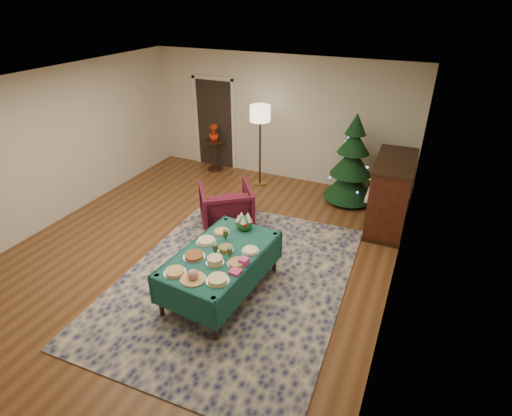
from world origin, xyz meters
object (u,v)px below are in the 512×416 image
at_px(side_table, 215,156).
at_px(piano, 390,194).
at_px(potted_plant, 214,136).
at_px(christmas_tree, 352,164).
at_px(armchair, 226,205).
at_px(gift_box, 244,261).
at_px(floor_lamp, 260,118).
at_px(buffet_table, 221,261).

distance_m(side_table, piano, 4.27).
distance_m(potted_plant, christmas_tree, 3.30).
relative_size(armchair, potted_plant, 2.27).
distance_m(gift_box, floor_lamp, 3.99).
bearing_deg(side_table, armchair, -56.19).
bearing_deg(gift_box, floor_lamp, 110.71).
xyz_separation_m(floor_lamp, side_table, (-1.31, 0.31, -1.14)).
bearing_deg(buffet_table, piano, 57.38).
relative_size(floor_lamp, piano, 1.17).
relative_size(floor_lamp, potted_plant, 4.45).
relative_size(buffet_table, potted_plant, 4.66).
relative_size(buffet_table, floor_lamp, 1.05).
xyz_separation_m(side_table, christmas_tree, (3.29, -0.30, 0.47)).
relative_size(gift_box, floor_lamp, 0.06).
relative_size(potted_plant, christmas_tree, 0.22).
relative_size(armchair, floor_lamp, 0.51).
xyz_separation_m(buffet_table, side_table, (-2.29, 3.87, -0.20)).
xyz_separation_m(armchair, floor_lamp, (-0.19, 1.93, 1.05)).
bearing_deg(armchair, side_table, -93.07).
relative_size(side_table, potted_plant, 1.84).
bearing_deg(armchair, potted_plant, -93.07).
bearing_deg(floor_lamp, buffet_table, -74.61).
bearing_deg(floor_lamp, side_table, 166.69).
height_order(side_table, christmas_tree, christmas_tree).
relative_size(potted_plant, piano, 0.26).
bearing_deg(armchair, buffet_table, 79.02).
distance_m(gift_box, armchair, 2.13).
bearing_deg(gift_box, armchair, 124.62).
height_order(floor_lamp, christmas_tree, christmas_tree).
height_order(armchair, floor_lamp, floor_lamp).
height_order(armchair, side_table, armchair).
height_order(gift_box, floor_lamp, floor_lamp).
bearing_deg(floor_lamp, piano, -13.20).
distance_m(buffet_table, christmas_tree, 3.72).
bearing_deg(floor_lamp, potted_plant, 166.69).
bearing_deg(potted_plant, floor_lamp, -13.31).
bearing_deg(potted_plant, armchair, -56.19).
bearing_deg(potted_plant, piano, -13.23).
bearing_deg(floor_lamp, christmas_tree, 0.31).
bearing_deg(christmas_tree, side_table, 174.79).
bearing_deg(buffet_table, side_table, 120.63).
bearing_deg(christmas_tree, buffet_table, -105.55).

